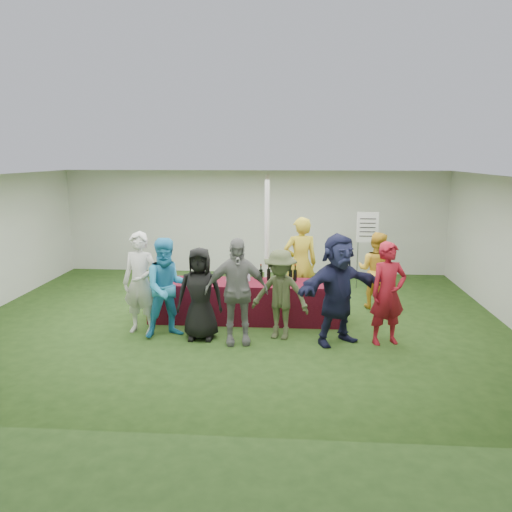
# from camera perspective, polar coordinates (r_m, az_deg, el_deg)

# --- Properties ---
(ground) EXTENTS (60.00, 60.00, 0.00)m
(ground) POSITION_cam_1_polar(r_m,az_deg,el_deg) (9.59, -2.18, -7.31)
(ground) COLOR #284719
(ground) RESTS_ON ground
(tent) EXTENTS (10.00, 10.00, 10.00)m
(tent) POSITION_cam_1_polar(r_m,az_deg,el_deg) (10.38, 1.26, 1.84)
(tent) COLOR white
(tent) RESTS_ON ground
(serving_table) EXTENTS (3.60, 0.80, 0.75)m
(serving_table) POSITION_cam_1_polar(r_m,az_deg,el_deg) (9.46, -1.21, -5.18)
(serving_table) COLOR maroon
(serving_table) RESTS_ON ground
(wine_bottles) EXTENTS (0.71, 0.13, 0.32)m
(wine_bottles) POSITION_cam_1_polar(r_m,az_deg,el_deg) (9.41, 2.58, -2.15)
(wine_bottles) COLOR black
(wine_bottles) RESTS_ON serving_table
(wine_glasses) EXTENTS (2.75, 0.11, 0.16)m
(wine_glasses) POSITION_cam_1_polar(r_m,az_deg,el_deg) (9.14, -4.57, -2.65)
(wine_glasses) COLOR silver
(wine_glasses) RESTS_ON serving_table
(water_bottle) EXTENTS (0.07, 0.07, 0.23)m
(water_bottle) POSITION_cam_1_polar(r_m,az_deg,el_deg) (9.41, -0.86, -2.25)
(water_bottle) COLOR silver
(water_bottle) RESTS_ON serving_table
(bar_towel) EXTENTS (0.25, 0.18, 0.03)m
(bar_towel) POSITION_cam_1_polar(r_m,az_deg,el_deg) (9.39, 8.45, -2.97)
(bar_towel) COLOR white
(bar_towel) RESTS_ON serving_table
(dump_bucket) EXTENTS (0.26, 0.26, 0.18)m
(dump_bucket) POSITION_cam_1_polar(r_m,az_deg,el_deg) (9.11, 9.01, -2.94)
(dump_bucket) COLOR slate
(dump_bucket) RESTS_ON serving_table
(wine_list_sign) EXTENTS (0.50, 0.03, 1.80)m
(wine_list_sign) POSITION_cam_1_polar(r_m,az_deg,el_deg) (11.79, 12.60, 2.56)
(wine_list_sign) COLOR slate
(wine_list_sign) RESTS_ON ground
(staff_pourer) EXTENTS (0.76, 0.58, 1.89)m
(staff_pourer) POSITION_cam_1_polar(r_m,az_deg,el_deg) (10.07, 5.10, -0.85)
(staff_pourer) COLOR gold
(staff_pourer) RESTS_ON ground
(staff_back) EXTENTS (0.95, 0.88, 1.57)m
(staff_back) POSITION_cam_1_polar(r_m,az_deg,el_deg) (10.41, 13.54, -1.61)
(staff_back) COLOR gold
(staff_back) RESTS_ON ground
(customer_0) EXTENTS (0.72, 0.54, 1.80)m
(customer_0) POSITION_cam_1_polar(r_m,az_deg,el_deg) (8.92, -13.05, -3.03)
(customer_0) COLOR silver
(customer_0) RESTS_ON ground
(customer_1) EXTENTS (1.04, 0.95, 1.72)m
(customer_1) POSITION_cam_1_polar(r_m,az_deg,el_deg) (8.65, -10.02, -3.60)
(customer_1) COLOR #2C96D0
(customer_1) RESTS_ON ground
(customer_2) EXTENTS (0.79, 0.52, 1.58)m
(customer_2) POSITION_cam_1_polar(r_m,az_deg,el_deg) (8.48, -6.42, -4.31)
(customer_2) COLOR black
(customer_2) RESTS_ON ground
(customer_3) EXTENTS (1.10, 0.61, 1.78)m
(customer_3) POSITION_cam_1_polar(r_m,az_deg,el_deg) (8.21, -2.25, -4.04)
(customer_3) COLOR slate
(customer_3) RESTS_ON ground
(customer_4) EXTENTS (1.11, 0.82, 1.54)m
(customer_4) POSITION_cam_1_polar(r_m,az_deg,el_deg) (8.46, 2.79, -4.43)
(customer_4) COLOR #444D2D
(customer_4) RESTS_ON ground
(customer_5) EXTENTS (1.75, 1.37, 1.85)m
(customer_5) POSITION_cam_1_polar(r_m,az_deg,el_deg) (8.31, 9.34, -3.75)
(customer_5) COLOR #1B1E3E
(customer_5) RESTS_ON ground
(customer_6) EXTENTS (0.72, 0.58, 1.72)m
(customer_6) POSITION_cam_1_polar(r_m,az_deg,el_deg) (8.48, 14.84, -4.16)
(customer_6) COLOR maroon
(customer_6) RESTS_ON ground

